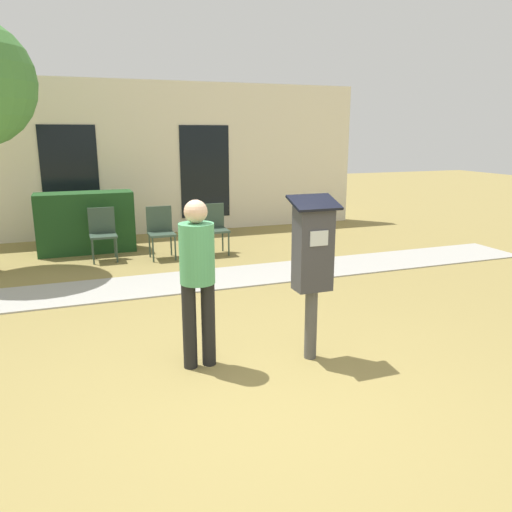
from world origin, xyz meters
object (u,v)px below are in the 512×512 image
object	(u,v)px
outdoor_chair_middle	(161,228)
parking_meter	(313,257)
person_standing	(197,271)
outdoor_chair_right	(214,225)
outdoor_chair_left	(103,230)

from	to	relation	value
outdoor_chair_middle	parking_meter	bearing A→B (deg)	-101.73
parking_meter	person_standing	xyz separation A→B (m)	(-1.06, 0.20, -0.09)
parking_meter	person_standing	distance (m)	1.08
person_standing	outdoor_chair_right	bearing A→B (deg)	63.03
outdoor_chair_left	outdoor_chair_middle	bearing A→B (deg)	-1.30
parking_meter	outdoor_chair_right	bearing A→B (deg)	86.27
parking_meter	outdoor_chair_right	xyz separation A→B (m)	(0.30, 4.53, -0.49)
outdoor_chair_left	outdoor_chair_middle	size ratio (longest dim) A/B	1.00
parking_meter	outdoor_chair_left	world-z (taller)	parking_meter
parking_meter	outdoor_chair_right	size ratio (longest dim) A/B	1.77
parking_meter	outdoor_chair_middle	size ratio (longest dim) A/B	1.77
person_standing	outdoor_chair_right	size ratio (longest dim) A/B	1.76
person_standing	outdoor_chair_middle	size ratio (longest dim) A/B	1.76
outdoor_chair_middle	outdoor_chair_right	size ratio (longest dim) A/B	1.00
person_standing	outdoor_chair_middle	xyz separation A→B (m)	(0.39, 4.33, -0.40)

